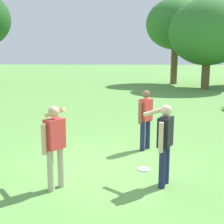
{
  "coord_description": "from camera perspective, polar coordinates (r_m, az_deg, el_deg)",
  "views": [
    {
      "loc": [
        0.56,
        -6.76,
        2.63
      ],
      "look_at": [
        0.04,
        1.62,
        1.0
      ],
      "focal_mm": 49.54,
      "sensor_mm": 36.0,
      "label": 1
    }
  ],
  "objects": [
    {
      "name": "frisbee",
      "position": [
        7.18,
        5.91,
        -10.45
      ],
      "size": [
        0.28,
        0.28,
        0.03
      ],
      "primitive_type": "cylinder",
      "color": "white",
      "rests_on": "ground"
    },
    {
      "name": "person_thrower",
      "position": [
        6.01,
        -10.59,
        -5.33
      ],
      "size": [
        0.53,
        0.83,
        1.64
      ],
      "color": "#B7AD93",
      "rests_on": "ground"
    },
    {
      "name": "ground_plane",
      "position": [
        7.27,
        -1.12,
        -10.22
      ],
      "size": [
        120.0,
        120.0,
        0.0
      ],
      "primitive_type": "plane",
      "color": "#609947"
    },
    {
      "name": "tree_far_right",
      "position": [
        23.42,
        17.29,
        13.91
      ],
      "size": [
        5.5,
        5.5,
        6.38
      ],
      "color": "brown",
      "rests_on": "ground"
    },
    {
      "name": "person_catcher",
      "position": [
        8.36,
        6.21,
        -0.72
      ],
      "size": [
        0.4,
        0.51,
        1.64
      ],
      "color": "#1E234C",
      "rests_on": "ground"
    },
    {
      "name": "person_bystander",
      "position": [
        6.14,
        9.66,
        -4.95
      ],
      "size": [
        0.6,
        0.79,
        1.64
      ],
      "color": "#1E234C",
      "rests_on": "ground"
    },
    {
      "name": "tree_broad_center",
      "position": [
        26.71,
        11.67,
        15.55
      ],
      "size": [
        4.84,
        4.84,
        6.95
      ],
      "color": "brown",
      "rests_on": "ground"
    }
  ]
}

